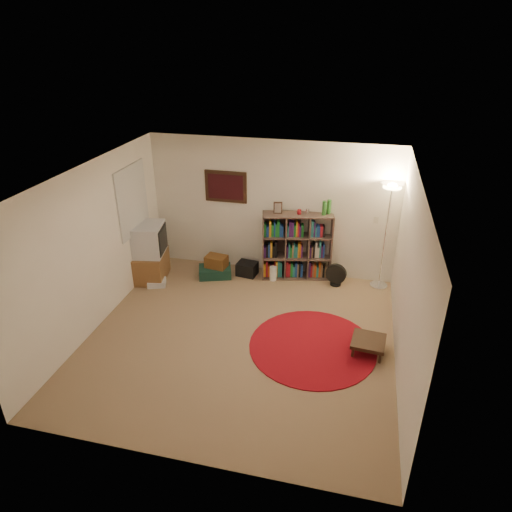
{
  "coord_description": "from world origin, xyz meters",
  "views": [
    {
      "loc": [
        1.52,
        -5.38,
        4.2
      ],
      "look_at": [
        0.1,
        0.6,
        1.1
      ],
      "focal_mm": 32.0,
      "sensor_mm": 36.0,
      "label": 1
    }
  ],
  "objects": [
    {
      "name": "room",
      "position": [
        -0.05,
        0.05,
        1.26
      ],
      "size": [
        4.54,
        4.54,
        2.54
      ],
      "color": "#8F7253",
      "rests_on": "ground"
    },
    {
      "name": "bookshelf",
      "position": [
        0.49,
        2.08,
        0.61
      ],
      "size": [
        1.3,
        0.62,
        1.5
      ],
      "rotation": [
        0.0,
        0.0,
        0.22
      ],
      "color": "#4F3B34",
      "rests_on": "ground"
    },
    {
      "name": "floor_lamp",
      "position": [
        2.03,
        2.06,
        1.6
      ],
      "size": [
        0.46,
        0.46,
        1.93
      ],
      "rotation": [
        0.0,
        0.0,
        0.26
      ],
      "color": "white",
      "rests_on": "ground"
    },
    {
      "name": "floor_fan",
      "position": [
        1.27,
        1.91,
        0.21
      ],
      "size": [
        0.38,
        0.23,
        0.42
      ],
      "rotation": [
        0.0,
        0.0,
        -0.18
      ],
      "color": "black",
      "rests_on": "ground"
    },
    {
      "name": "tv_stand",
      "position": [
        -2.06,
        1.4,
        0.52
      ],
      "size": [
        0.63,
        0.81,
        1.07
      ],
      "rotation": [
        0.0,
        0.0,
        0.18
      ],
      "color": "brown",
      "rests_on": "ground"
    },
    {
      "name": "dvd_box",
      "position": [
        -1.88,
        1.16,
        0.05
      ],
      "size": [
        0.39,
        0.35,
        0.11
      ],
      "rotation": [
        0.0,
        0.0,
        0.33
      ],
      "color": "silver",
      "rests_on": "ground"
    },
    {
      "name": "suitcase",
      "position": [
        -0.96,
        1.73,
        0.1
      ],
      "size": [
        0.68,
        0.55,
        0.19
      ],
      "rotation": [
        0.0,
        0.0,
        0.34
      ],
      "color": "#123127",
      "rests_on": "ground"
    },
    {
      "name": "wicker_basket",
      "position": [
        -0.93,
        1.76,
        0.3
      ],
      "size": [
        0.42,
        0.33,
        0.22
      ],
      "rotation": [
        0.0,
        0.0,
        -0.15
      ],
      "color": "#5B3516",
      "rests_on": "suitcase"
    },
    {
      "name": "duffel_bag",
      "position": [
        -0.39,
        1.93,
        0.12
      ],
      "size": [
        0.4,
        0.35,
        0.25
      ],
      "rotation": [
        0.0,
        0.0,
        -0.15
      ],
      "color": "black",
      "rests_on": "ground"
    },
    {
      "name": "paper_towel",
      "position": [
        0.13,
        1.84,
        0.14
      ],
      "size": [
        0.15,
        0.15,
        0.27
      ],
      "rotation": [
        0.0,
        0.0,
        -0.13
      ],
      "color": "white",
      "rests_on": "ground"
    },
    {
      "name": "red_rug",
      "position": [
        1.08,
        0.03,
        0.01
      ],
      "size": [
        1.85,
        1.85,
        0.02
      ],
      "color": "maroon",
      "rests_on": "ground"
    },
    {
      "name": "side_table",
      "position": [
        1.87,
        0.1,
        0.18
      ],
      "size": [
        0.51,
        0.51,
        0.21
      ],
      "rotation": [
        0.0,
        0.0,
        -0.1
      ],
      "color": "black",
      "rests_on": "ground"
    }
  ]
}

